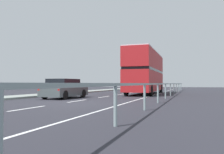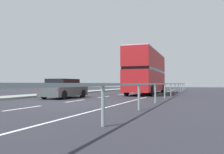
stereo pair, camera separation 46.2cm
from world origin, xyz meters
name	(u,v)px [view 2 (the right image)]	position (x,y,z in m)	size (l,w,h in m)	color
ground_plane	(66,103)	(0.00, 0.00, -0.05)	(75.23, 120.00, 0.10)	#282830
lane_paint_markings	(136,96)	(1.98, 8.64, 0.00)	(3.51, 46.00, 0.01)	silver
bridge_side_railing	(171,86)	(5.08, 9.00, 0.92)	(0.10, 42.00, 1.13)	#85989A
double_decker_bus_red	(147,72)	(2.24, 12.20, 2.38)	(2.70, 10.97, 4.45)	#AD1C1F
hatchback_car_near	(64,89)	(-2.20, 3.21, 0.70)	(1.99, 4.09, 1.46)	#464F50
sedan_car_ahead	(137,86)	(-1.32, 21.96, 0.65)	(1.93, 4.12, 1.35)	maroon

